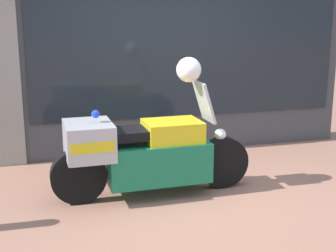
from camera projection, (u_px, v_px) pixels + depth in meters
ground_plane at (203, 196)px, 5.30m from camera, size 60.00×60.00×0.00m
shop_building at (129, 23)px, 6.62m from camera, size 5.79×0.55×3.77m
window_display at (183, 117)px, 7.20m from camera, size 4.38×0.30×1.95m
paramedic_motorcycle at (143, 152)px, 5.21m from camera, size 2.30×0.65×1.28m
white_helmet at (189, 70)px, 5.15m from camera, size 0.28×0.28×0.28m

